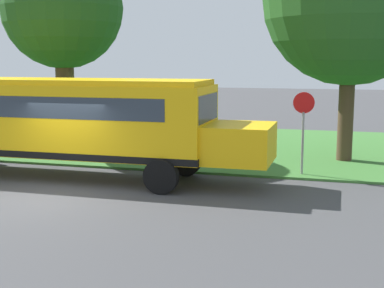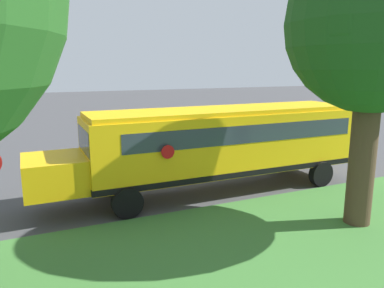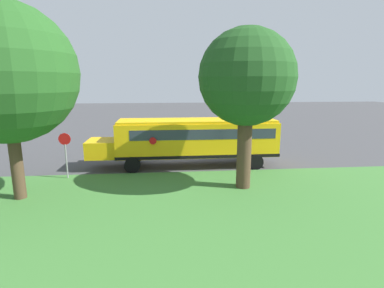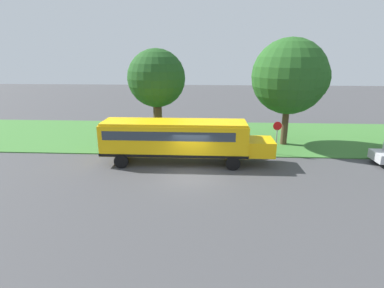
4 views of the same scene
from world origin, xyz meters
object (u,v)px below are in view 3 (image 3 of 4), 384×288
object	(u,v)px
school_bus	(193,138)
stop_sign	(66,150)
oak_tree_roadside_mid	(3,74)
oak_tree_beside_bus	(244,78)

from	to	relation	value
school_bus	stop_sign	size ratio (longest dim) A/B	4.53
school_bus	stop_sign	xyz separation A→B (m)	(-2.18, 7.56, -0.19)
school_bus	oak_tree_roadside_mid	xyz separation A→B (m)	(-4.95, 9.10, 4.02)
oak_tree_beside_bus	oak_tree_roadside_mid	world-z (taller)	oak_tree_roadside_mid
school_bus	oak_tree_beside_bus	distance (m)	6.41
oak_tree_roadside_mid	stop_sign	bearing A→B (deg)	-29.07
oak_tree_roadside_mid	school_bus	bearing A→B (deg)	-61.48
school_bus	oak_tree_beside_bus	xyz separation A→B (m)	(-4.69, -2.08, 3.85)
school_bus	oak_tree_beside_bus	world-z (taller)	oak_tree_beside_bus
oak_tree_roadside_mid	stop_sign	distance (m)	5.27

